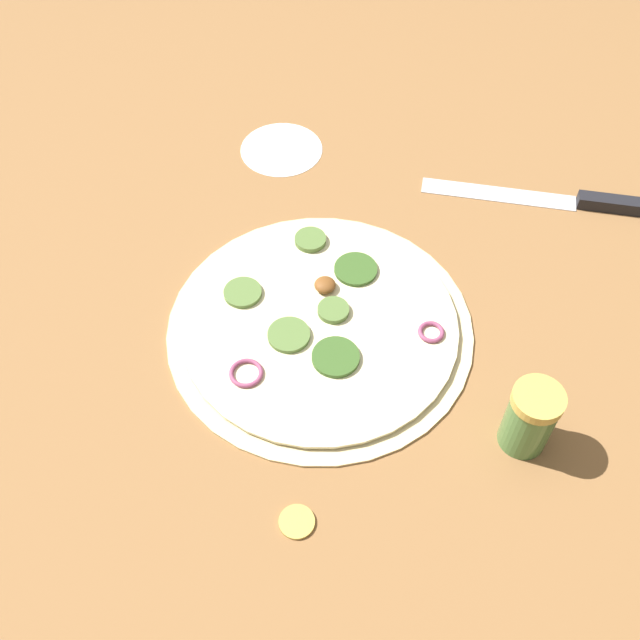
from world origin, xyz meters
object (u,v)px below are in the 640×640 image
(spice_jar, at_px, (530,418))
(loose_cap, at_px, (297,521))
(pizza, at_px, (320,325))
(knife, at_px, (590,202))

(spice_jar, relative_size, loose_cap, 2.42)
(pizza, xyz_separation_m, knife, (0.38, 0.17, 0.00))
(pizza, distance_m, loose_cap, 0.24)
(knife, distance_m, spice_jar, 0.38)
(pizza, distance_m, knife, 0.42)
(knife, height_order, loose_cap, knife)
(knife, bearing_deg, spice_jar, 77.43)
(knife, height_order, spice_jar, spice_jar)
(pizza, relative_size, spice_jar, 4.13)
(knife, xyz_separation_m, loose_cap, (-0.43, -0.41, -0.00))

